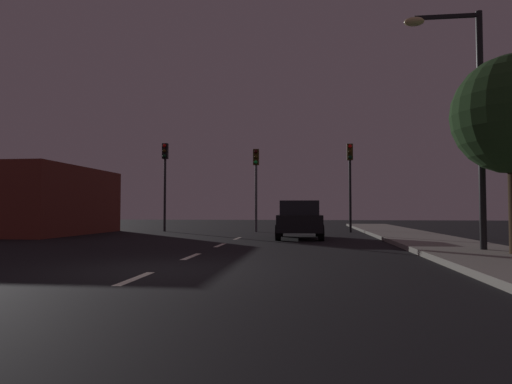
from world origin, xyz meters
TOP-DOWN VIEW (x-y plane):
  - ground_plane at (0.00, 7.00)m, footprint 80.00×80.00m
  - sidewalk_curb_right at (7.50, 7.00)m, footprint 3.00×40.00m
  - lane_stripe_nearest at (0.00, -1.20)m, footprint 0.16×1.60m
  - lane_stripe_second at (0.00, 2.60)m, footprint 0.16×1.60m
  - lane_stripe_third at (0.00, 6.40)m, footprint 0.16×1.60m
  - lane_stripe_fourth at (0.00, 10.20)m, footprint 0.16×1.60m
  - traffic_signal_left at (-5.20, 16.01)m, footprint 0.32×0.38m
  - traffic_signal_center at (0.11, 16.01)m, footprint 0.32×0.38m
  - traffic_signal_right at (5.33, 16.01)m, footprint 0.32×0.38m
  - car_stopped_ahead at (2.66, 10.43)m, footprint 2.04×4.09m
  - street_lamp_right at (7.45, 3.96)m, footprint 2.11×0.36m
  - storefront_left at (-10.71, 12.37)m, footprint 5.43×7.89m

SIDE VIEW (x-z plane):
  - ground_plane at x=0.00m, z-range 0.00..0.00m
  - lane_stripe_nearest at x=0.00m, z-range 0.00..0.01m
  - lane_stripe_second at x=0.00m, z-range 0.00..0.01m
  - lane_stripe_third at x=0.00m, z-range 0.00..0.01m
  - lane_stripe_fourth at x=0.00m, z-range 0.00..0.01m
  - sidewalk_curb_right at x=7.50m, z-range 0.00..0.15m
  - car_stopped_ahead at x=2.66m, z-range 0.00..1.62m
  - storefront_left at x=-10.71m, z-range 0.00..3.38m
  - traffic_signal_center at x=0.11m, z-range 0.95..5.62m
  - traffic_signal_right at x=5.33m, z-range 0.98..5.86m
  - traffic_signal_left at x=-5.20m, z-range 1.01..6.11m
  - street_lamp_right at x=7.45m, z-range 0.74..7.49m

